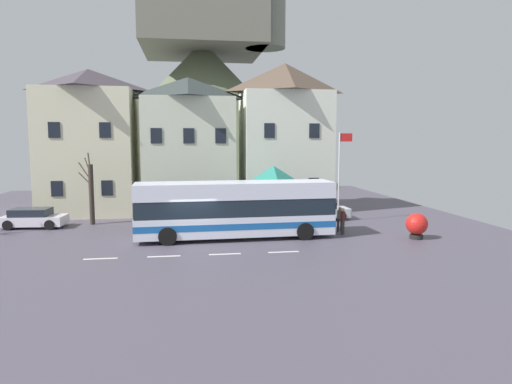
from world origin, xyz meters
name	(u,v)px	position (x,y,z in m)	size (l,w,h in m)	color
ground_plane	(194,244)	(0.00, 0.00, -0.03)	(40.00, 60.00, 0.07)	#4D4755
townhouse_00	(91,142)	(-7.73, 12.46, 5.56)	(6.86, 6.99, 11.13)	beige
townhouse_01	(189,145)	(-0.14, 11.83, 5.29)	(6.98, 5.71, 10.57)	beige
townhouse_02	(285,138)	(7.57, 11.58, 5.89)	(6.92, 5.22, 11.78)	silver
hilltop_castle	(204,108)	(1.90, 33.58, 9.75)	(34.39, 34.39, 24.79)	#5C674A
transit_bus	(235,210)	(2.42, 1.12, 1.66)	(11.48, 2.94, 3.28)	white
bus_shelter	(274,178)	(5.43, 5.12, 3.17)	(3.60, 3.60, 3.98)	#473D33
parked_car_00	(318,211)	(8.98, 6.66, 0.63)	(4.47, 1.92, 1.28)	silver
parked_car_01	(171,213)	(-1.48, 7.18, 0.65)	(4.18, 2.05, 1.32)	slate
parked_car_02	(33,218)	(-10.30, 6.34, 0.62)	(4.05, 2.19, 1.26)	silver
pedestrian_00	(340,217)	(9.10, 2.14, 0.90)	(0.35, 0.34, 1.55)	#2D2D38
pedestrian_01	(308,216)	(7.37, 3.39, 0.82)	(0.31, 0.29, 1.46)	#38332D
pedestrian_02	(290,217)	(6.05, 2.83, 0.90)	(0.36, 0.36, 1.55)	#38332D
pedestrian_03	(343,220)	(8.98, 1.25, 0.88)	(0.30, 0.30, 1.61)	#38332D
public_bench	(298,213)	(7.56, 6.73, 0.48)	(1.74, 0.48, 0.87)	#33473D
flagpole	(340,170)	(10.19, 5.43, 3.65)	(0.95, 0.10, 6.22)	silver
harbour_buoy	(417,225)	(12.77, -0.63, 0.83)	(1.25, 1.25, 1.50)	black
bare_tree_01	(91,193)	(-6.73, 6.99, 2.17)	(0.95, 1.19, 4.83)	#382D28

